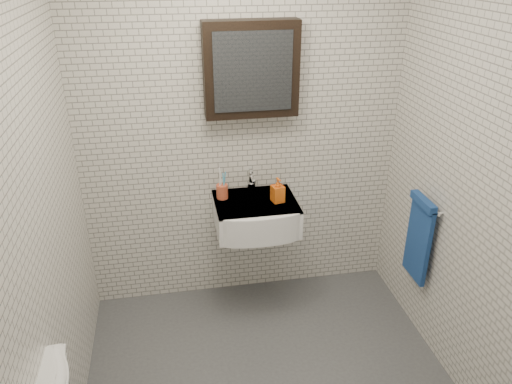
% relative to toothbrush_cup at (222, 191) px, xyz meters
% --- Properties ---
extents(ground, '(2.20, 2.00, 0.01)m').
position_rel_toothbrush_cup_xyz_m(ground, '(0.16, -0.86, -0.90)').
color(ground, '#46484D').
rests_on(ground, ground).
extents(room_shell, '(2.22, 2.02, 2.51)m').
position_rel_toothbrush_cup_xyz_m(room_shell, '(0.16, -0.86, 0.56)').
color(room_shell, silver).
rests_on(room_shell, ground).
extents(washbasin, '(0.55, 0.50, 0.20)m').
position_rel_toothbrush_cup_xyz_m(washbasin, '(0.21, -0.13, -0.15)').
color(washbasin, white).
rests_on(washbasin, room_shell).
extents(faucet, '(0.06, 0.20, 0.15)m').
position_rel_toothbrush_cup_xyz_m(faucet, '(0.21, 0.07, 0.01)').
color(faucet, silver).
rests_on(faucet, washbasin).
extents(mirror_cabinet, '(0.60, 0.15, 0.60)m').
position_rel_toothbrush_cup_xyz_m(mirror_cabinet, '(0.21, 0.07, 0.80)').
color(mirror_cabinet, black).
rests_on(mirror_cabinet, room_shell).
extents(towel_rail, '(0.09, 0.30, 0.58)m').
position_rel_toothbrush_cup_xyz_m(towel_rail, '(1.21, -0.51, -0.18)').
color(towel_rail, silver).
rests_on(towel_rail, room_shell).
extents(toothbrush_cup, '(0.09, 0.09, 0.22)m').
position_rel_toothbrush_cup_xyz_m(toothbrush_cup, '(0.00, 0.00, 0.00)').
color(toothbrush_cup, '#BD4C2F').
rests_on(toothbrush_cup, washbasin).
extents(soap_bottle, '(0.09, 0.09, 0.17)m').
position_rel_toothbrush_cup_xyz_m(soap_bottle, '(0.36, -0.12, 0.03)').
color(soap_bottle, orange).
rests_on(soap_bottle, washbasin).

